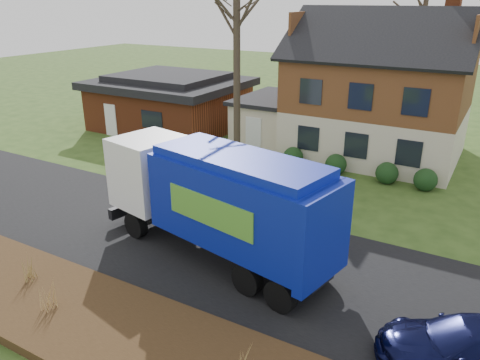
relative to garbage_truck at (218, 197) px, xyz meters
The scene contains 10 objects.
ground 2.34m from the garbage_truck, 139.06° to the left, with size 120.00×120.00×0.00m, color #2C4617.
road 2.33m from the garbage_truck, 139.06° to the left, with size 80.00×7.00×0.02m, color black.
mulch_verge 5.39m from the garbage_truck, 94.88° to the right, with size 80.00×3.50×0.30m, color black.
main_house 14.42m from the garbage_truck, 85.72° to the left, with size 12.95×8.95×9.26m.
ranch_house 18.25m from the garbage_truck, 132.90° to the left, with size 9.80×8.20×3.70m.
garbage_truck is the anchor object (origin of this frame).
silver_sedan 8.49m from the garbage_truck, 141.92° to the left, with size 1.70×4.88×1.61m, color #B7BABF.
navy_wagon 8.43m from the garbage_truck, 10.12° to the right, with size 1.81×4.46×1.29m, color black.
grass_clump_west 6.35m from the garbage_truck, 131.63° to the right, with size 0.31×0.26×0.83m.
grass_clump_mid 5.95m from the garbage_truck, 114.69° to the right, with size 0.31×0.26×0.87m.
Camera 1 is at (8.23, -12.47, 8.52)m, focal length 35.00 mm.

